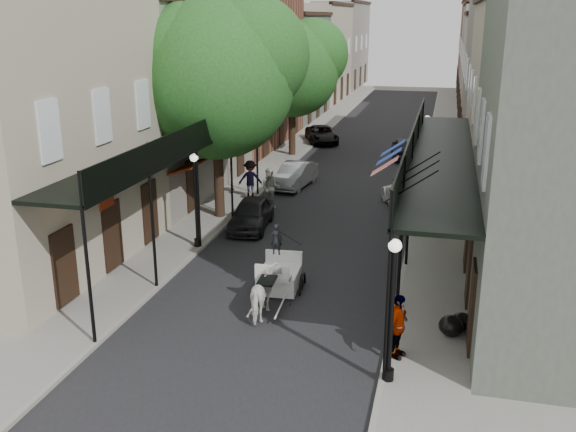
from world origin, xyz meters
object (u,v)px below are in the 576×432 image
Objects in this scene: tree_far at (298,65)px; car_left_mid at (295,175)px; car_right_far at (405,148)px; tree_near at (226,73)px; lamppost_right_far at (425,149)px; pedestrian_sidewalk_right at (398,326)px; car_right_near at (409,196)px; car_left_far at (322,134)px; lamppost_left at (196,199)px; pedestrian_sidewalk_left at (250,179)px; horse at (266,293)px; lamppost_right_near at (392,309)px; pedestrian_walking at (270,188)px; car_left_near at (251,214)px; carriage at (281,259)px.

tree_far reaches higher than car_left_mid.
tree_near is at bearing 58.77° from car_right_far.
tree_near is at bearing -89.81° from tree_far.
tree_near reaches higher than lamppost_right_far.
pedestrian_sidewalk_right is 0.38× the size of car_right_near.
car_left_mid is at bearing -104.78° from car_left_far.
car_left_far is at bearing 88.76° from lamppost_left.
pedestrian_sidewalk_right is at bearing -39.36° from lamppost_left.
car_left_mid is (1.50, 10.30, -1.40)m from lamppost_left.
pedestrian_sidewalk_left is at bearing 90.77° from lamppost_left.
tree_far reaches higher than car_right_far.
horse is 0.45× the size of car_left_mid.
car_right_near is (7.80, 3.30, -5.82)m from tree_near.
car_left_mid is (-6.70, 18.30, -1.40)m from lamppost_right_near.
lamppost_left is 1.90× the size of pedestrian_walking.
horse reaches higher than car_left_near.
car_left_mid reaches higher than car_left_far.
car_left_near is at bearing 17.09° from car_right_near.
lamppost_right_far is at bearing -36.51° from tree_far.
pedestrian_walking reaches higher than car_left_near.
car_right_far is (6.80, 11.72, -0.36)m from pedestrian_sidewalk_left.
car_left_mid is at bearing -42.28° from car_right_near.
pedestrian_walking is at bearing 85.10° from car_left_near.
car_left_mid is 12.80m from car_left_far.
lamppost_right_near is 1.48× the size of carriage.
tree_near reaches higher than car_right_far.
car_right_far is at bearing -51.55° from car_left_far.
car_left_far is at bearing 94.83° from carriage.
car_left_far is 17.16m from car_right_near.
horse is at bearing 56.68° from car_right_near.
lamppost_right_near is 15.78m from pedestrian_walking.
car_right_near is at bearing -108.58° from horse.
tree_near is 2.08× the size of car_right_near.
tree_far reaches higher than pedestrian_sidewalk_right.
tree_near is 6.12m from car_left_near.
tree_far is 16.10m from car_left_near.
tree_near is at bearing -134.74° from pedestrian_walking.
tree_near is 14.87m from pedestrian_sidewalk_right.
car_right_far is (2.59, 21.87, -0.29)m from carriage.
lamppost_right_far is at bearing 21.65° from pedestrian_sidewalk_right.
lamppost_right_near reaches higher than pedestrian_sidewalk_right.
pedestrian_sidewalk_right is at bearing 74.53° from car_right_near.
horse is at bearing -79.33° from tree_far.
lamppost_left is (-8.20, 8.00, 0.00)m from lamppost_right_near.
lamppost_right_far is 0.80× the size of car_right_near.
pedestrian_sidewalk_left is 3.31m from car_left_mid.
lamppost_right_far is at bearing -74.41° from car_left_far.
pedestrian_sidewalk_left is 0.42× the size of car_left_far.
car_left_mid is (1.60, 2.87, -0.40)m from pedestrian_sidewalk_left.
car_left_far is (0.50, 23.06, -1.44)m from lamppost_left.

